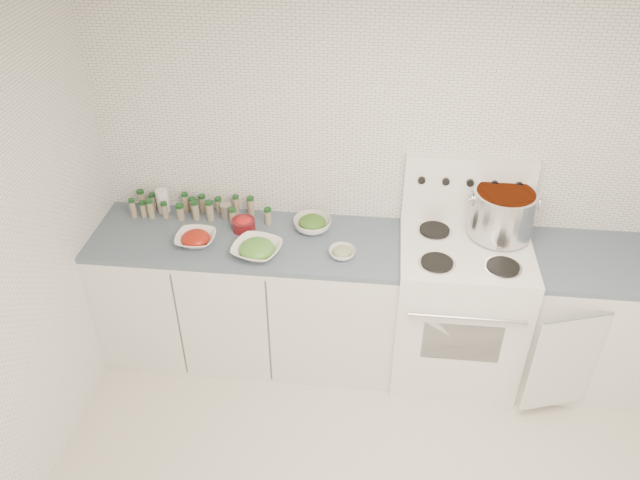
# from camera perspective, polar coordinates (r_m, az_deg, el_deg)

# --- Properties ---
(room_walls) EXTENTS (3.54, 3.04, 2.52)m
(room_walls) POSITION_cam_1_polar(r_m,az_deg,el_deg) (2.33, 6.04, -4.60)
(room_walls) COLOR white
(room_walls) RESTS_ON ground
(counter_left) EXTENTS (1.85, 0.62, 0.90)m
(counter_left) POSITION_cam_1_polar(r_m,az_deg,el_deg) (4.03, -6.43, -5.04)
(counter_left) COLOR white
(counter_left) RESTS_ON ground
(stove) EXTENTS (0.76, 0.70, 1.36)m
(stove) POSITION_cam_1_polar(r_m,az_deg,el_deg) (3.95, 12.45, -5.79)
(stove) COLOR white
(stove) RESTS_ON ground
(counter_right) EXTENTS (0.89, 0.75, 0.90)m
(counter_right) POSITION_cam_1_polar(r_m,az_deg,el_deg) (4.18, 23.69, -6.70)
(counter_right) COLOR white
(counter_right) RESTS_ON ground
(stock_pot) EXTENTS (0.39, 0.37, 0.28)m
(stock_pot) POSITION_cam_1_polar(r_m,az_deg,el_deg) (3.75, 16.34, 2.53)
(stock_pot) COLOR silver
(stock_pot) RESTS_ON stove
(bowl_tomato) EXTENTS (0.23, 0.23, 0.08)m
(bowl_tomato) POSITION_cam_1_polar(r_m,az_deg,el_deg) (3.73, -11.30, 0.14)
(bowl_tomato) COLOR white
(bowl_tomato) RESTS_ON counter_left
(bowl_snowpea) EXTENTS (0.33, 0.33, 0.09)m
(bowl_snowpea) POSITION_cam_1_polar(r_m,az_deg,el_deg) (3.59, -5.80, -0.82)
(bowl_snowpea) COLOR white
(bowl_snowpea) RESTS_ON counter_left
(bowl_broccoli) EXTENTS (0.29, 0.29, 0.09)m
(bowl_broccoli) POSITION_cam_1_polar(r_m,az_deg,el_deg) (3.77, -0.70, 1.51)
(bowl_broccoli) COLOR white
(bowl_broccoli) RESTS_ON counter_left
(bowl_zucchini) EXTENTS (0.19, 0.19, 0.06)m
(bowl_zucchini) POSITION_cam_1_polar(r_m,az_deg,el_deg) (3.56, 2.04, -1.14)
(bowl_zucchini) COLOR white
(bowl_zucchini) RESTS_ON counter_left
(bowl_pepper) EXTENTS (0.14, 0.14, 0.09)m
(bowl_pepper) POSITION_cam_1_polar(r_m,az_deg,el_deg) (3.80, -7.00, 1.48)
(bowl_pepper) COLOR #5E1015
(bowl_pepper) RESTS_ON counter_left
(salt_canister) EXTENTS (0.10, 0.10, 0.15)m
(salt_canister) POSITION_cam_1_polar(r_m,az_deg,el_deg) (4.05, -14.17, 3.48)
(salt_canister) COLOR white
(salt_canister) RESTS_ON counter_left
(tin_can) EXTENTS (0.09, 0.09, 0.10)m
(tin_can) POSITION_cam_1_polar(r_m,az_deg,el_deg) (3.93, -8.57, 2.64)
(tin_can) COLOR #A69D8C
(tin_can) RESTS_ON counter_left
(spice_cluster) EXTENTS (0.89, 0.16, 0.14)m
(spice_cluster) POSITION_cam_1_polar(r_m,az_deg,el_deg) (3.97, -11.55, 2.93)
(spice_cluster) COLOR gray
(spice_cluster) RESTS_ON counter_left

